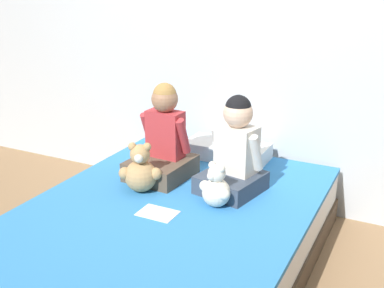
% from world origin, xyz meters
% --- Properties ---
extents(ground_plane, '(14.00, 14.00, 0.00)m').
position_xyz_m(ground_plane, '(0.00, 0.00, 0.00)').
color(ground_plane, '#93704C').
extents(wall_behind_bed, '(8.00, 0.06, 2.50)m').
position_xyz_m(wall_behind_bed, '(0.00, 1.08, 1.25)').
color(wall_behind_bed, silver).
rests_on(wall_behind_bed, ground_plane).
extents(bed, '(1.54, 2.01, 0.39)m').
position_xyz_m(bed, '(0.00, 0.00, 0.20)').
color(bed, '#473828').
rests_on(bed, ground_plane).
extents(child_on_left, '(0.38, 0.42, 0.61)m').
position_xyz_m(child_on_left, '(-0.25, 0.35, 0.62)').
color(child_on_left, brown).
rests_on(child_on_left, bed).
extents(child_on_right, '(0.39, 0.41, 0.59)m').
position_xyz_m(child_on_right, '(0.24, 0.35, 0.64)').
color(child_on_right, '#384251').
rests_on(child_on_right, bed).
extents(teddy_bear_held_by_left_child, '(0.24, 0.19, 0.31)m').
position_xyz_m(teddy_bear_held_by_left_child, '(-0.25, 0.08, 0.52)').
color(teddy_bear_held_by_left_child, tan).
rests_on(teddy_bear_held_by_left_child, bed).
extents(teddy_bear_held_by_right_child, '(0.21, 0.16, 0.26)m').
position_xyz_m(teddy_bear_held_by_right_child, '(0.24, 0.10, 0.50)').
color(teddy_bear_held_by_right_child, silver).
rests_on(teddy_bear_held_by_right_child, bed).
extents(pillow_at_headboard, '(0.59, 0.28, 0.11)m').
position_xyz_m(pillow_at_headboard, '(0.00, 0.83, 0.45)').
color(pillow_at_headboard, white).
rests_on(pillow_at_headboard, bed).
extents(sign_card, '(0.21, 0.15, 0.00)m').
position_xyz_m(sign_card, '(-0.01, -0.13, 0.40)').
color(sign_card, white).
rests_on(sign_card, bed).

